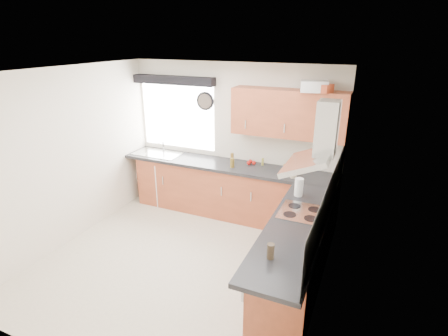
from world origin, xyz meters
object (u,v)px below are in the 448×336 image
at_px(upper_cabinets, 288,113).
at_px(washing_machine, 175,183).
at_px(extractor_hood, 318,144).
at_px(oven, 299,248).

bearing_deg(upper_cabinets, washing_machine, -176.92).
relative_size(extractor_hood, upper_cabinets, 0.46).
xyz_separation_m(extractor_hood, washing_machine, (-2.60, 1.22, -1.38)).
bearing_deg(extractor_hood, oven, 180.00).
height_order(upper_cabinets, washing_machine, upper_cabinets).
height_order(oven, upper_cabinets, upper_cabinets).
bearing_deg(extractor_hood, washing_machine, 154.86).
bearing_deg(oven, upper_cabinets, 112.54).
relative_size(oven, washing_machine, 1.08).
bearing_deg(oven, extractor_hood, -0.00).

